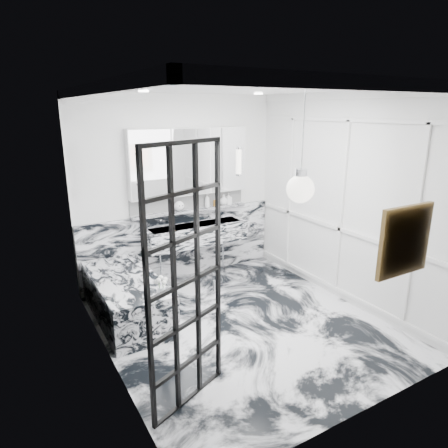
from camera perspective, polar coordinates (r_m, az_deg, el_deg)
floor at (r=5.14m, az=2.54°, el=-14.07°), size 3.60×3.60×0.00m
ceiling at (r=4.45m, az=3.01°, el=18.90°), size 3.60×3.60×0.00m
wall_back at (r=6.15m, az=-6.41°, el=4.92°), size 3.60×0.00×3.60m
wall_front at (r=3.31m, az=19.97°, el=-5.84°), size 3.60×0.00×3.60m
wall_left at (r=3.99m, az=-16.93°, el=-1.83°), size 0.00×3.60×3.60m
wall_right at (r=5.61m, az=16.65°, el=3.26°), size 0.00×3.60×3.60m
marble_clad_back at (r=6.35m, az=-6.07°, el=-2.88°), size 3.18×0.05×1.05m
marble_clad_left at (r=4.02m, az=-16.66°, el=-2.62°), size 0.02×3.56×2.68m
panel_molding at (r=5.61m, az=16.43°, el=2.24°), size 0.03×3.40×2.30m
soap_bottle_a at (r=6.29m, az=-2.43°, el=3.38°), size 0.10×0.10×0.21m
soap_bottle_b at (r=6.48m, az=0.65°, el=3.64°), size 0.09×0.09×0.19m
soap_bottle_c at (r=6.44m, az=-0.05°, el=3.49°), size 0.18×0.18×0.17m
face_pot at (r=6.10m, az=-6.42°, el=2.57°), size 0.15×0.15×0.15m
amber_bottle at (r=6.37m, az=-1.34°, el=3.02°), size 0.04×0.04×0.10m
flower_vase at (r=4.59m, az=-8.91°, el=-9.56°), size 0.09×0.09×0.12m
crittall_door at (r=3.43m, az=-5.41°, el=-8.31°), size 0.83×0.38×2.34m
artwork at (r=3.65m, az=24.43°, el=-2.19°), size 0.50×0.05×0.50m
pendant_light at (r=3.42m, az=10.85°, el=4.93°), size 0.24×0.24×0.24m
trough_sink at (r=6.16m, az=-4.01°, el=-1.43°), size 1.60×0.45×0.30m
ledge at (r=6.21m, az=-4.75°, el=1.96°), size 1.90×0.14×0.04m
subway_tile at (r=6.23m, az=-5.02°, el=3.28°), size 1.90×0.03×0.23m
mirror_cabinet at (r=6.07m, az=-4.93°, el=8.85°), size 1.90×0.16×1.00m
sconce_left at (r=5.69m, az=-12.05°, el=7.66°), size 0.07×0.07×0.40m
sconce_right at (r=6.39m, az=2.19°, el=8.89°), size 0.07×0.07×0.40m
bathtub at (r=5.31m, az=-13.77°, el=-10.13°), size 0.75×1.65×0.55m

